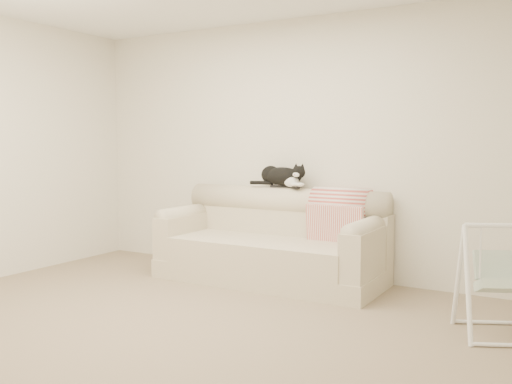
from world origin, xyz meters
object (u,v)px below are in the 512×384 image
remote_b (294,187)px  baby_swing (496,280)px  remote_a (279,186)px  tuxedo_cat (282,176)px  sofa (273,245)px

remote_b → baby_swing: bearing=-23.4°
remote_a → tuxedo_cat: tuxedo_cat is taller
tuxedo_cat → baby_swing: 2.42m
remote_b → tuxedo_cat: bearing=168.0°
sofa → remote_a: (-0.07, 0.25, 0.56)m
tuxedo_cat → baby_swing: tuxedo_cat is taller
remote_b → baby_swing: (2.01, -0.87, -0.51)m
tuxedo_cat → remote_b: bearing=-12.0°
sofa → baby_swing: bearing=-17.0°
baby_swing → remote_b: bearing=156.6°
sofa → tuxedo_cat: tuxedo_cat is taller
remote_b → remote_a: bearing=169.6°
remote_b → tuxedo_cat: size_ratio=0.27×
remote_b → tuxedo_cat: (-0.15, 0.03, 0.11)m
sofa → remote_a: remote_a is taller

